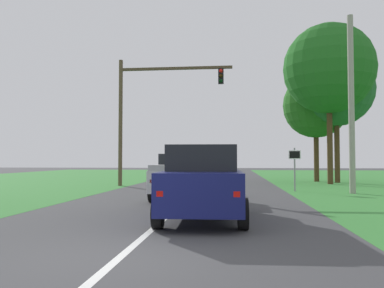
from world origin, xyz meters
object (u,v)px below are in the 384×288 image
object	(u,v)px
pickup_truck_lead	(186,176)
red_suv_near	(203,181)
keep_moving_sign	(295,163)
utility_pole_right	(351,104)
extra_tree_1	(316,106)
traffic_light	(149,103)
oak_tree_right	(329,69)
extra_tree_2	(336,90)

from	to	relation	value
pickup_truck_lead	red_suv_near	bearing A→B (deg)	-78.30
keep_moving_sign	utility_pole_right	size ratio (longest dim) A/B	0.26
utility_pole_right	pickup_truck_lead	bearing A→B (deg)	-156.27
keep_moving_sign	red_suv_near	bearing A→B (deg)	-111.61
utility_pole_right	extra_tree_1	bearing A→B (deg)	87.56
pickup_truck_lead	traffic_light	distance (m)	9.20
extra_tree_1	traffic_light	bearing A→B (deg)	-151.60
oak_tree_right	extra_tree_2	bearing A→B (deg)	62.86
utility_pole_right	oak_tree_right	bearing A→B (deg)	84.53
pickup_truck_lead	extra_tree_2	bearing A→B (deg)	53.43
red_suv_near	extra_tree_1	bearing A→B (deg)	70.27
keep_moving_sign	traffic_light	bearing A→B (deg)	158.58
traffic_light	utility_pole_right	distance (m)	11.60
red_suv_near	keep_moving_sign	world-z (taller)	keep_moving_sign
traffic_light	extra_tree_1	size ratio (longest dim) A/B	0.97
red_suv_near	oak_tree_right	bearing A→B (deg)	66.15
traffic_light	extra_tree_1	bearing A→B (deg)	28.40
pickup_truck_lead	traffic_light	world-z (taller)	traffic_light
pickup_truck_lead	extra_tree_1	world-z (taller)	extra_tree_1
red_suv_near	pickup_truck_lead	world-z (taller)	red_suv_near
keep_moving_sign	extra_tree_1	xyz separation A→B (m)	(2.96, 9.29, 4.16)
pickup_truck_lead	oak_tree_right	world-z (taller)	oak_tree_right
keep_moving_sign	extra_tree_1	bearing A→B (deg)	72.31
red_suv_near	pickup_truck_lead	size ratio (longest dim) A/B	0.87
red_suv_near	utility_pole_right	bearing A→B (deg)	53.98
pickup_truck_lead	oak_tree_right	xyz separation A→B (m)	(8.27, 10.60, 6.66)
oak_tree_right	extra_tree_1	size ratio (longest dim) A/B	1.33
keep_moving_sign	extra_tree_1	world-z (taller)	extra_tree_1
pickup_truck_lead	utility_pole_right	xyz separation A→B (m)	(7.57, 3.33, 3.33)
red_suv_near	utility_pole_right	xyz separation A→B (m)	(6.43, 8.84, 3.25)
oak_tree_right	utility_pole_right	xyz separation A→B (m)	(-0.70, -7.28, -3.33)
traffic_light	utility_pole_right	bearing A→B (deg)	-21.52
extra_tree_1	oak_tree_right	bearing A→B (deg)	-85.12
keep_moving_sign	extra_tree_2	world-z (taller)	extra_tree_2
pickup_truck_lead	utility_pole_right	size ratio (longest dim) A/B	0.64
extra_tree_1	extra_tree_2	distance (m)	1.96
pickup_truck_lead	keep_moving_sign	distance (m)	6.67
pickup_truck_lead	keep_moving_sign	bearing A→B (deg)	40.70
red_suv_near	pickup_truck_lead	bearing A→B (deg)	101.70
pickup_truck_lead	keep_moving_sign	xyz separation A→B (m)	(5.04, 4.34, 0.47)
extra_tree_2	extra_tree_1	bearing A→B (deg)	131.93
oak_tree_right	utility_pole_right	bearing A→B (deg)	-95.47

